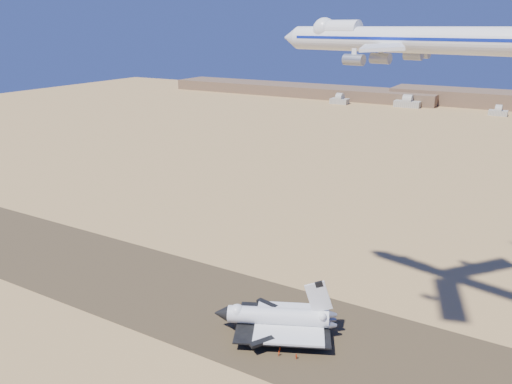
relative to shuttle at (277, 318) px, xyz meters
The scene contains 9 objects.
ground 19.86m from the shuttle, behind, with size 1200.00×1200.00×0.00m, color tan.
runway 19.85m from the shuttle, behind, with size 600.00×50.00×0.06m, color #4E4027.
hangars 488.59m from the shuttle, 99.77° to the left, with size 200.50×29.50×30.00m.
shuttle is the anchor object (origin of this frame).
carrier_747 89.28m from the shuttle, 25.40° to the left, with size 82.02×62.04×20.38m.
crew_a 10.58m from the shuttle, 56.52° to the right, with size 0.60×0.40×1.65m, color #EF3D0E.
crew_b 12.69m from the shuttle, 58.75° to the right, with size 0.78×0.45×1.60m, color #EF3D0E.
crew_c 15.08m from the shuttle, 39.05° to the right, with size 0.98×0.50×1.67m, color #EF3D0E.
chase_jet_c 113.39m from the shuttle, 50.37° to the left, with size 13.42×7.88×3.43m.
Camera 1 is at (81.13, -124.44, 92.53)m, focal length 35.00 mm.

